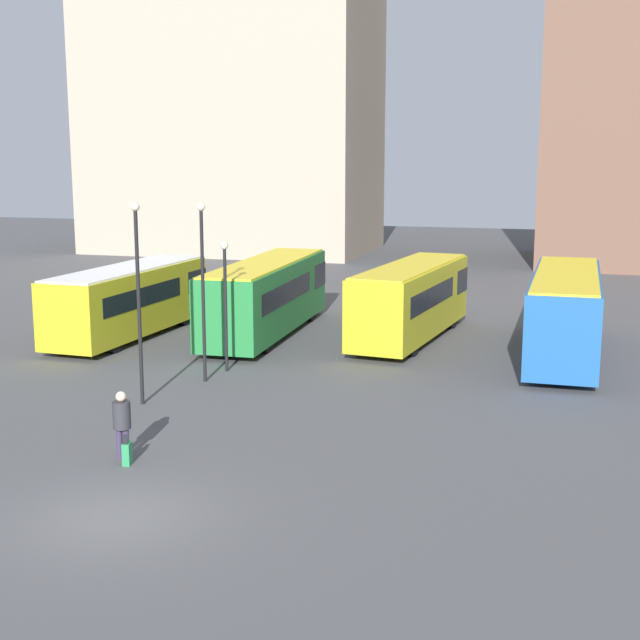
# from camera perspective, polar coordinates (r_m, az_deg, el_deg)

# --- Properties ---
(ground_plane) EXTENTS (160.00, 160.00, 0.00)m
(ground_plane) POSITION_cam_1_polar(r_m,az_deg,el_deg) (20.70, -12.99, -12.22)
(ground_plane) COLOR #4C4C4F
(building_block_left) EXTENTS (22.14, 13.30, 35.65)m
(building_block_left) POSITION_cam_1_polar(r_m,az_deg,el_deg) (74.86, -5.62, 18.19)
(building_block_left) COLOR tan
(building_block_left) RESTS_ON ground_plane
(bus_0) EXTENTS (2.98, 10.15, 3.07)m
(bus_0) POSITION_cam_1_polar(r_m,az_deg,el_deg) (39.85, -12.07, 1.34)
(bus_0) COLOR gold
(bus_0) RESTS_ON ground_plane
(bus_1) EXTENTS (3.01, 11.53, 3.26)m
(bus_1) POSITION_cam_1_polar(r_m,az_deg,el_deg) (39.46, -3.42, 1.63)
(bus_1) COLOR #237A38
(bus_1) RESTS_ON ground_plane
(bus_2) EXTENTS (3.58, 10.31, 3.23)m
(bus_2) POSITION_cam_1_polar(r_m,az_deg,el_deg) (38.58, 5.89, 1.35)
(bus_2) COLOR gold
(bus_2) RESTS_ON ground_plane
(bus_3) EXTENTS (2.58, 11.32, 3.35)m
(bus_3) POSITION_cam_1_polar(r_m,az_deg,el_deg) (36.31, 15.42, 0.55)
(bus_3) COLOR #1E56A3
(bus_3) RESTS_ON ground_plane
(traveler) EXTENTS (0.55, 0.55, 1.83)m
(traveler) POSITION_cam_1_polar(r_m,az_deg,el_deg) (24.04, -12.57, -6.20)
(traveler) COLOR #382D4C
(traveler) RESTS_ON ground_plane
(suitcase) EXTENTS (0.26, 0.37, 0.85)m
(suitcase) POSITION_cam_1_polar(r_m,az_deg,el_deg) (23.80, -12.24, -8.35)
(suitcase) COLOR #28844C
(suitcase) RESTS_ON ground_plane
(lamp_post_0) EXTENTS (0.28, 0.28, 6.45)m
(lamp_post_0) POSITION_cam_1_polar(r_m,az_deg,el_deg) (28.55, -11.55, 1.96)
(lamp_post_0) COLOR black
(lamp_post_0) RESTS_ON ground_plane
(lamp_post_1) EXTENTS (0.28, 0.28, 6.27)m
(lamp_post_1) POSITION_cam_1_polar(r_m,az_deg,el_deg) (31.10, -7.52, 2.61)
(lamp_post_1) COLOR black
(lamp_post_1) RESTS_ON ground_plane
(lamp_post_2) EXTENTS (0.28, 0.28, 4.79)m
(lamp_post_2) POSITION_cam_1_polar(r_m,az_deg,el_deg) (32.62, -6.08, 1.65)
(lamp_post_2) COLOR black
(lamp_post_2) RESTS_ON ground_plane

